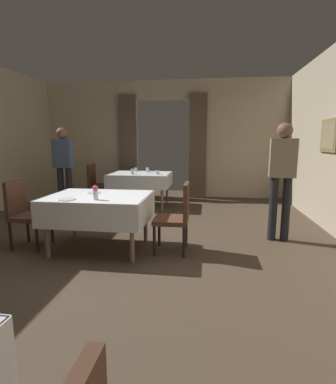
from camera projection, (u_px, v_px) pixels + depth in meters
The scene contains 16 objects.
ground at pixel (116, 253), 3.83m from camera, with size 10.08×10.08×0.00m, color #4C3D2D.
wall_back at pixel (163, 139), 7.64m from camera, with size 6.40×0.27×3.00m.
dining_table_mid at pixel (99, 203), 3.88m from camera, with size 1.34×1.01×0.75m.
dining_table_far at pixel (140, 177), 6.56m from camera, with size 1.35×1.03×0.75m.
chair_mid_left at pixel (25, 211), 3.99m from camera, with size 0.44×0.44×0.93m.
chair_mid_right at pixel (177, 214), 3.80m from camera, with size 0.45×0.44×0.93m.
chair_far_left at pixel (97, 182), 6.77m from camera, with size 0.44×0.44×0.93m.
flower_vase_mid at pixel (95, 192), 3.55m from camera, with size 0.07×0.07×0.18m.
plate_mid_b at pixel (67, 199), 3.57m from camera, with size 0.21×0.21×0.01m, color white.
plate_mid_c at pixel (94, 193), 4.03m from camera, with size 0.19×0.19×0.01m, color white.
glass_far_a at pixel (157, 172), 6.28m from camera, with size 0.08×0.08×0.09m, color silver.
glass_far_b at pixel (147, 170), 6.70m from camera, with size 0.07×0.07×0.11m, color silver.
glass_far_c at pixel (132, 172), 6.28m from camera, with size 0.07×0.07×0.12m, color silver.
glass_far_d at pixel (136, 169), 6.90m from camera, with size 0.07×0.07×0.09m, color silver.
person_waiter_by_doorway at pixel (64, 164), 5.69m from camera, with size 0.36×0.22×1.72m.
person_diner_standing_aside at pixel (282, 172), 4.17m from camera, with size 0.38×0.26×1.72m.
Camera 1 is at (1.17, -3.50, 1.46)m, focal length 27.12 mm.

